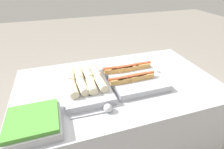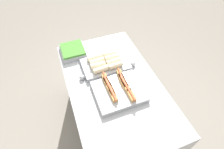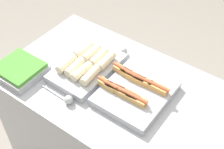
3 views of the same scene
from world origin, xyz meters
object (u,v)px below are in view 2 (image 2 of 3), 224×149
Objects in this scene: tray_hotdogs at (118,90)px; serving_spoon_far at (132,63)px; tray_side_front at (73,51)px; tray_wraps at (105,64)px; serving_spoon_near at (82,77)px.

serving_spoon_far is (-0.28, 0.27, -0.01)m from tray_hotdogs.
tray_side_front is 0.68m from serving_spoon_far.
tray_hotdogs is at bearing 0.05° from tray_wraps.
serving_spoon_near is (0.40, -0.00, -0.01)m from tray_side_front.
tray_hotdogs is at bearing -44.12° from serving_spoon_far.
tray_hotdogs is at bearing 43.36° from serving_spoon_near.
tray_hotdogs is 0.39m from serving_spoon_far.
tray_wraps is at bearing 39.92° from tray_side_front.
tray_side_front is (-0.69, -0.27, -0.00)m from tray_hotdogs.
tray_hotdogs is 0.74m from tray_side_front.
serving_spoon_far is (0.08, 0.27, -0.02)m from tray_wraps.
serving_spoon_near is at bearing -75.64° from tray_wraps.
tray_wraps reaches higher than tray_hotdogs.
tray_side_front is at bearing -140.08° from tray_wraps.
serving_spoon_near and serving_spoon_far have the same top height.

